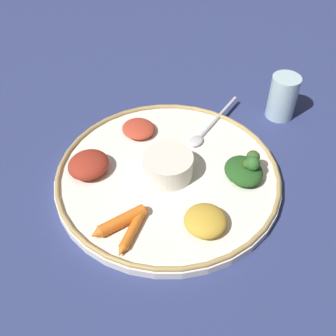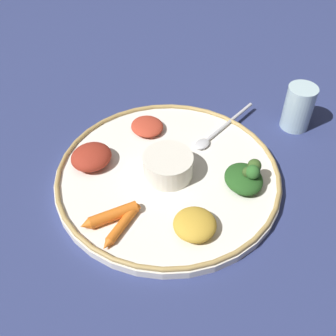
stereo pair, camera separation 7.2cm
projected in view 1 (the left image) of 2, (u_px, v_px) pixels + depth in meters
The scene contains 12 objects.
ground_plane at pixel (168, 180), 0.74m from camera, with size 2.40×2.40×0.00m, color navy.
platter at pixel (168, 177), 0.74m from camera, with size 0.40×0.40×0.02m, color white.
platter_rim at pixel (168, 173), 0.73m from camera, with size 0.39×0.39×0.01m, color tan.
center_bowl at pixel (168, 165), 0.72m from camera, with size 0.09×0.09×0.04m.
spoon at pixel (208, 128), 0.81m from camera, with size 0.15×0.13×0.01m.
greens_pile at pixel (246, 169), 0.71m from camera, with size 0.07×0.08×0.05m.
carrot_near_spoon at pixel (119, 222), 0.65m from camera, with size 0.10×0.04×0.02m.
carrot_outer at pixel (132, 231), 0.64m from camera, with size 0.07×0.08×0.01m.
mound_beet at pixel (88, 165), 0.73m from camera, with size 0.07×0.07×0.03m, color maroon.
mound_berbere_red at pixel (138, 129), 0.80m from camera, with size 0.07×0.06×0.02m, color #B73D28.
mound_lentil_yellow at pixel (205, 221), 0.64m from camera, with size 0.07×0.07×0.03m, color gold.
drinking_glass at pixel (282, 100), 0.85m from camera, with size 0.06×0.06×0.09m.
Camera 1 is at (-0.15, -0.48, 0.54)m, focal length 44.37 mm.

